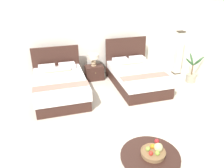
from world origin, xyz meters
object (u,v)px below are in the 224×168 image
nightstand (94,73)px  table_lamp (94,58)px  bed_near_corner (136,76)px  coffee_table (150,160)px  fruit_bowl (154,152)px  bed_near_window (60,86)px  potted_palm (192,75)px  loose_apple (157,141)px  floor_lamp_corner (178,53)px

nightstand → table_lamp: 0.49m
bed_near_corner → coffee_table: size_ratio=2.22×
bed_near_corner → coffee_table: bed_near_corner is taller
fruit_bowl → table_lamp: bearing=90.2°
bed_near_window → bed_near_corner: bearing=0.3°
table_lamp → bed_near_window: bearing=-143.0°
bed_near_window → potted_palm: 4.06m
table_lamp → loose_apple: 3.96m
nightstand → table_lamp: table_lamp is taller
bed_near_corner → table_lamp: bed_near_corner is taller
nightstand → loose_apple: (0.19, -3.92, 0.25)m
bed_near_corner → bed_near_window: bearing=-179.7°
coffee_table → floor_lamp_corner: 4.80m
table_lamp → fruit_bowl: (0.01, -4.18, -0.22)m
floor_lamp_corner → loose_apple: bearing=-126.5°
table_lamp → fruit_bowl: 4.19m
coffee_table → floor_lamp_corner: (2.88, 3.82, 0.39)m
bed_near_corner → potted_palm: (1.77, -0.27, -0.07)m
loose_apple → potted_palm: (2.70, 2.80, -0.24)m
loose_apple → coffee_table: bearing=-134.9°
bed_near_window → coffee_table: (1.12, -3.30, 0.01)m
loose_apple → floor_lamp_corner: size_ratio=0.06×
nightstand → floor_lamp_corner: size_ratio=0.39×
table_lamp → loose_apple: (0.19, -3.94, -0.24)m
coffee_table → loose_apple: bearing=45.1°
bed_near_corner → coffee_table: 3.51m
fruit_bowl → loose_apple: size_ratio=4.90×
fruit_bowl → potted_palm: 4.20m
coffee_table → bed_near_corner: bearing=70.7°
coffee_table → potted_palm: 4.23m
bed_near_window → fruit_bowl: bearing=-70.4°
bed_near_window → coffee_table: 3.49m
fruit_bowl → floor_lamp_corner: (2.83, 3.82, 0.23)m
floor_lamp_corner → potted_palm: bearing=-86.1°
bed_near_corner → table_lamp: 1.47m
bed_near_window → table_lamp: bearing=37.0°
nightstand → bed_near_window: bearing=-143.6°
fruit_bowl → nightstand: bearing=90.2°
bed_near_corner → potted_palm: size_ratio=2.40×
fruit_bowl → potted_palm: potted_palm is taller
bed_near_corner → coffee_table: (-1.16, -3.31, 0.03)m
fruit_bowl → loose_apple: (0.18, 0.24, -0.02)m
coffee_table → potted_palm: (2.94, 3.04, -0.10)m
loose_apple → table_lamp: bearing=92.7°
fruit_bowl → loose_apple: fruit_bowl is taller
bed_near_window → loose_apple: 3.36m
bed_near_corner → nightstand: (-1.12, 0.85, -0.08)m
floor_lamp_corner → table_lamp: bearing=172.7°
fruit_bowl → bed_near_window: bearing=109.6°
loose_apple → floor_lamp_corner: bearing=53.5°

